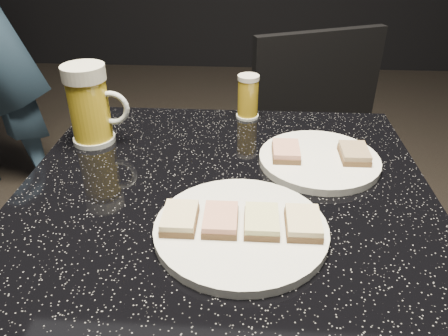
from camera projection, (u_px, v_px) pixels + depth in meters
The scene contains 8 objects.
plate_large at pixel (241, 229), 0.63m from camera, with size 0.25×0.25×0.01m, color white.
plate_small at pixel (319, 160), 0.81m from camera, with size 0.22×0.22×0.01m, color white.
table at pixel (224, 297), 0.85m from camera, with size 0.70×0.70×0.75m.
beer_mug at pixel (90, 105), 0.85m from camera, with size 0.12×0.08×0.16m.
beer_tumbler at pixel (248, 97), 0.97m from camera, with size 0.05×0.05×0.10m.
chair at pixel (329, 168), 1.29m from camera, with size 0.52×0.52×0.87m.
canapes_on_plate_large at pixel (241, 220), 0.63m from camera, with size 0.23×0.07×0.02m.
canapes_on_plate_small at pixel (320, 152), 0.80m from camera, with size 0.17×0.07×0.02m.
Camera 1 is at (0.04, -0.60, 1.16)m, focal length 35.00 mm.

